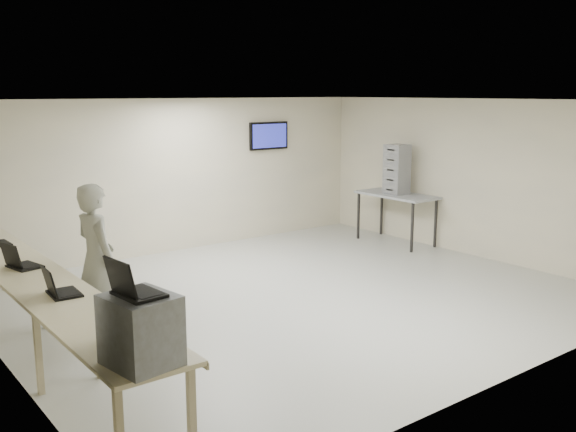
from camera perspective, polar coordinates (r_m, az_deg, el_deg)
room at (r=9.13m, az=0.71°, el=1.49°), size 8.01×7.01×2.81m
workbench at (r=7.58m, az=-21.19°, el=-5.80°), size 0.76×6.00×0.90m
equipment_box at (r=4.98m, az=-12.95°, el=-9.85°), size 0.53×0.58×0.54m
laptop_on_box at (r=4.85m, az=-13.77°, el=-6.14°), size 0.35×0.41×0.30m
laptop_0 at (r=5.48m, az=-14.52°, el=-10.18°), size 0.36×0.40×0.28m
laptop_1 at (r=6.87m, az=-19.76°, el=-6.07°), size 0.34×0.41×0.30m
laptop_2 at (r=8.09m, az=-22.79°, el=-3.75°), size 0.41×0.45×0.31m
soldier at (r=8.09m, az=-16.66°, el=-3.71°), size 0.51×0.72×1.86m
side_table at (r=12.60m, az=9.63°, el=1.64°), size 0.76×1.62×0.97m
storage_bins at (r=12.51m, az=9.65°, el=4.11°), size 0.36×0.40×0.96m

